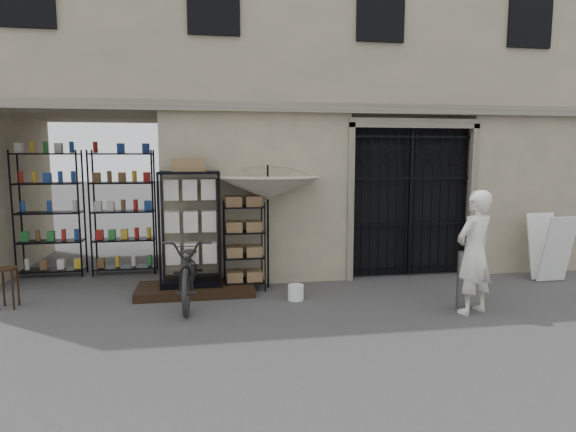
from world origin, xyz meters
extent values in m
plane|color=black|center=(0.00, 0.00, 0.00)|extent=(80.00, 80.00, 0.00)
cube|color=tan|center=(0.00, 4.00, 4.50)|extent=(14.00, 4.00, 9.00)
cube|color=black|center=(-4.50, 2.80, 1.50)|extent=(3.00, 1.70, 3.00)
cube|color=black|center=(-4.55, 3.30, 1.25)|extent=(2.70, 0.50, 2.50)
cube|color=black|center=(1.75, 2.28, 1.50)|extent=(2.50, 0.06, 3.00)
cube|color=black|center=(1.75, 2.12, 1.45)|extent=(0.05, 0.05, 2.80)
cube|color=black|center=(-2.40, 1.55, 0.07)|extent=(2.00, 0.90, 0.15)
cube|color=black|center=(-2.47, 1.62, 0.20)|extent=(1.11, 0.84, 0.11)
cube|color=silver|center=(-2.55, 1.33, 1.14)|extent=(0.89, 0.25, 1.84)
cube|color=silver|center=(-2.47, 1.62, 1.03)|extent=(0.92, 0.64, 1.54)
cube|color=olive|center=(-2.47, 1.62, 2.18)|extent=(0.64, 0.55, 0.22)
cube|color=black|center=(-1.54, 1.71, 0.80)|extent=(0.81, 0.67, 1.59)
cube|color=olive|center=(-1.54, 1.71, 0.75)|extent=(0.68, 0.55, 1.19)
cylinder|color=black|center=(-1.11, 1.73, 1.11)|extent=(0.04, 0.04, 2.23)
imported|color=#BFAF9E|center=(-1.11, 1.73, 1.92)|extent=(1.75, 1.78, 1.50)
cylinder|color=silver|center=(-0.75, 0.92, 0.13)|extent=(0.27, 0.27, 0.25)
imported|color=black|center=(-2.46, 1.06, 0.00)|extent=(0.79, 1.15, 2.13)
cylinder|color=black|center=(-5.29, 1.23, 0.63)|extent=(0.40, 0.40, 0.03)
cube|color=black|center=(-5.29, 1.23, 0.32)|extent=(0.31, 0.31, 0.63)
cylinder|color=slate|center=(1.73, 0.03, 0.46)|extent=(0.21, 0.21, 0.91)
imported|color=silver|center=(1.79, -0.17, 0.00)|extent=(1.37, 2.00, 0.45)
cube|color=silver|center=(4.27, 1.14, 0.65)|extent=(0.61, 0.33, 1.26)
cube|color=silver|center=(4.25, 1.53, 0.65)|extent=(0.61, 0.33, 1.26)
camera|label=1|loc=(-2.15, -6.74, 2.39)|focal=30.00mm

